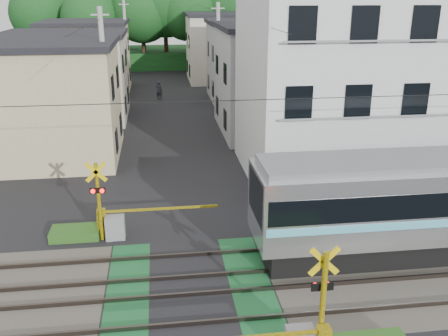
{
  "coord_description": "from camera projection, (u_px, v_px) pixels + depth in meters",
  "views": [
    {
      "loc": [
        -0.71,
        -13.41,
        8.69
      ],
      "look_at": [
        1.75,
        5.0,
        2.1
      ],
      "focal_mm": 40.0,
      "sensor_mm": 36.0,
      "label": 1
    }
  ],
  "objects": [
    {
      "name": "utility_poles",
      "position": [
        152.0,
        60.0,
        35.52
      ],
      "size": [
        7.9,
        42.0,
        8.0
      ],
      "color": "#A5A5A0",
      "rests_on": "ground"
    },
    {
      "name": "catenary",
      "position": [
        385.0,
        167.0,
        15.07
      ],
      "size": [
        60.0,
        5.04,
        7.0
      ],
      "color": "#2D2D33",
      "rests_on": "ground"
    },
    {
      "name": "crossing_signal_far",
      "position": [
        112.0,
        221.0,
        18.38
      ],
      "size": [
        4.74,
        0.65,
        3.09
      ],
      "color": "yellow",
      "rests_on": "ground"
    },
    {
      "name": "tree_hill",
      "position": [
        167.0,
        19.0,
        58.24
      ],
      "size": [
        40.0,
        13.25,
        11.95
      ],
      "color": "#194D1D",
      "rests_on": "ground"
    },
    {
      "name": "apartment_block",
      "position": [
        351.0,
        81.0,
        23.89
      ],
      "size": [
        10.2,
        8.36,
        9.3
      ],
      "color": "silver",
      "rests_on": "ground"
    },
    {
      "name": "ground",
      "position": [
        190.0,
        287.0,
        15.53
      ],
      "size": [
        120.0,
        120.0,
        0.0
      ],
      "primitive_type": "plane",
      "color": "black"
    },
    {
      "name": "pedestrian",
      "position": [
        159.0,
        90.0,
        42.16
      ],
      "size": [
        0.68,
        0.58,
        1.58
      ],
      "primitive_type": "imported",
      "rotation": [
        0.0,
        0.0,
        2.72
      ],
      "color": "#2E2B36",
      "rests_on": "ground"
    },
    {
      "name": "houses_row",
      "position": [
        169.0,
        66.0,
        38.68
      ],
      "size": [
        22.07,
        31.35,
        6.8
      ],
      "color": "#C7B78C",
      "rests_on": "ground"
    },
    {
      "name": "weed_patches",
      "position": [
        246.0,
        279.0,
        15.6
      ],
      "size": [
        10.25,
        8.8,
        0.4
      ],
      "color": "#2D5E1E",
      "rests_on": "ground"
    },
    {
      "name": "track_bed",
      "position": [
        190.0,
        286.0,
        15.51
      ],
      "size": [
        120.0,
        120.0,
        0.14
      ],
      "color": "#47423A",
      "rests_on": "ground"
    }
  ]
}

